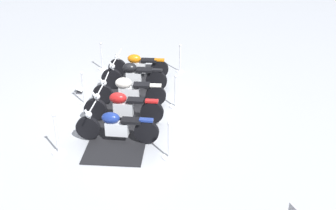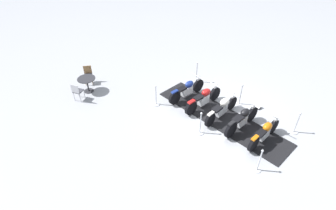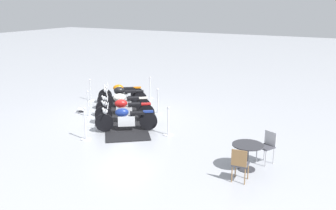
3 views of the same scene
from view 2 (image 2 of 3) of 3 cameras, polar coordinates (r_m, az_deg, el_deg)
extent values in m
plane|color=#A8AAB2|center=(12.16, 11.01, -2.56)|extent=(80.00, 80.00, 0.00)
cube|color=black|center=(12.15, 11.02, -2.49)|extent=(5.09, 5.89, 0.04)
cylinder|color=black|center=(11.79, 21.36, -4.18)|extent=(0.57, 0.47, 0.62)
cylinder|color=black|center=(10.74, 17.56, -7.91)|extent=(0.57, 0.47, 0.62)
cube|color=silver|center=(11.23, 19.60, -5.80)|extent=(0.55, 0.49, 0.36)
ellipsoid|color=#D16B0F|center=(11.12, 20.26, -4.30)|extent=(0.56, 0.53, 0.30)
cube|color=black|center=(10.79, 18.89, -5.76)|extent=(0.60, 0.55, 0.08)
cube|color=#D16B0F|center=(10.51, 17.90, -6.60)|extent=(0.36, 0.32, 0.06)
cylinder|color=silver|center=(11.58, 21.51, -3.34)|extent=(0.23, 0.20, 0.53)
cylinder|color=silver|center=(11.34, 21.74, -2.24)|extent=(0.41, 0.52, 0.04)
sphere|color=silver|center=(11.54, 21.75, -2.78)|extent=(0.18, 0.18, 0.18)
cylinder|color=black|center=(12.05, 17.26, -1.84)|extent=(0.63, 0.51, 0.69)
cylinder|color=black|center=(11.05, 13.10, -5.16)|extent=(0.63, 0.51, 0.69)
cube|color=silver|center=(11.50, 15.32, -3.20)|extent=(0.53, 0.47, 0.43)
ellipsoid|color=black|center=(11.36, 15.97, -1.55)|extent=(0.57, 0.54, 0.33)
cube|color=black|center=(11.07, 14.56, -2.81)|extent=(0.58, 0.54, 0.08)
cube|color=black|center=(10.80, 13.38, -3.69)|extent=(0.39, 0.35, 0.06)
cylinder|color=silver|center=(11.82, 17.34, -0.88)|extent=(0.26, 0.22, 0.59)
cylinder|color=silver|center=(11.57, 17.47, 0.34)|extent=(0.44, 0.58, 0.04)
sphere|color=silver|center=(11.75, 17.55, -0.23)|extent=(0.18, 0.18, 0.18)
cylinder|color=black|center=(12.51, 13.35, 0.42)|extent=(0.55, 0.49, 0.63)
cylinder|color=black|center=(11.40, 8.86, -3.12)|extent=(0.55, 0.49, 0.63)
cube|color=silver|center=(11.91, 11.24, -1.05)|extent=(0.60, 0.55, 0.40)
ellipsoid|color=silver|center=(11.81, 11.87, 0.58)|extent=(0.60, 0.58, 0.33)
cube|color=black|center=(11.47, 10.31, -0.79)|extent=(0.56, 0.54, 0.08)
cube|color=silver|center=(11.19, 9.03, -1.80)|extent=(0.35, 0.32, 0.06)
cylinder|color=silver|center=(12.30, 13.32, 1.24)|extent=(0.27, 0.24, 0.53)
cylinder|color=silver|center=(12.06, 13.33, 2.33)|extent=(0.48, 0.56, 0.04)
sphere|color=silver|center=(12.24, 13.46, 1.76)|extent=(0.18, 0.18, 0.18)
cylinder|color=black|center=(12.92, 9.85, 2.37)|extent=(0.61, 0.50, 0.66)
cylinder|color=black|center=(11.89, 4.87, -0.67)|extent=(0.61, 0.50, 0.66)
cube|color=silver|center=(12.36, 7.48, 1.15)|extent=(0.59, 0.53, 0.42)
ellipsoid|color=#AD1919|center=(12.24, 8.04, 2.70)|extent=(0.58, 0.55, 0.32)
cube|color=black|center=(11.96, 6.47, 1.61)|extent=(0.54, 0.51, 0.08)
cube|color=#AD1919|center=(11.68, 4.96, 0.71)|extent=(0.39, 0.35, 0.06)
cylinder|color=silver|center=(12.71, 9.73, 3.25)|extent=(0.30, 0.25, 0.55)
cylinder|color=silver|center=(12.46, 9.63, 4.38)|extent=(0.47, 0.61, 0.04)
sphere|color=silver|center=(12.64, 9.83, 3.79)|extent=(0.18, 0.18, 0.18)
cylinder|color=black|center=(13.40, 6.38, 4.13)|extent=(0.60, 0.48, 0.65)
cylinder|color=black|center=(12.47, 1.41, 1.52)|extent=(0.60, 0.48, 0.65)
cube|color=silver|center=(12.90, 3.99, 3.02)|extent=(0.62, 0.53, 0.37)
ellipsoid|color=navy|center=(12.81, 4.53, 4.43)|extent=(0.57, 0.53, 0.30)
cube|color=black|center=(12.51, 2.77, 3.36)|extent=(0.58, 0.52, 0.08)
cube|color=navy|center=(12.26, 1.44, 2.86)|extent=(0.38, 0.33, 0.06)
cylinder|color=silver|center=(13.20, 6.24, 5.01)|extent=(0.27, 0.22, 0.56)
cylinder|color=silver|center=(12.97, 6.11, 6.15)|extent=(0.47, 0.64, 0.04)
sphere|color=silver|center=(13.14, 6.35, 5.55)|extent=(0.18, 0.18, 0.18)
cylinder|color=silver|center=(12.37, 24.95, -5.14)|extent=(0.34, 0.34, 0.03)
cylinder|color=silver|center=(12.08, 25.53, -3.48)|extent=(0.05, 0.05, 0.92)
sphere|color=silver|center=(11.79, 26.17, -1.65)|extent=(0.09, 0.09, 0.09)
cylinder|color=silver|center=(12.68, -2.51, 0.20)|extent=(0.35, 0.35, 0.03)
cylinder|color=silver|center=(12.39, -2.57, 1.97)|extent=(0.05, 0.05, 0.94)
sphere|color=silver|center=(12.10, -2.64, 3.91)|extent=(0.09, 0.09, 0.09)
cylinder|color=silver|center=(14.35, 5.93, 4.98)|extent=(0.36, 0.36, 0.03)
cylinder|color=silver|center=(14.07, 6.07, 6.81)|extent=(0.05, 0.05, 1.05)
sphere|color=silver|center=(13.79, 6.22, 8.81)|extent=(0.09, 0.09, 0.09)
cylinder|color=silver|center=(11.27, 6.68, -5.77)|extent=(0.35, 0.35, 0.03)
cylinder|color=silver|center=(10.94, 6.86, -3.88)|extent=(0.05, 0.05, 0.97)
sphere|color=silver|center=(10.61, 7.07, -1.78)|extent=(0.09, 0.09, 0.09)
cylinder|color=silver|center=(10.38, 18.21, -12.86)|extent=(0.29, 0.29, 0.03)
cylinder|color=silver|center=(10.03, 18.75, -11.10)|extent=(0.05, 0.05, 0.93)
sphere|color=silver|center=(9.68, 19.34, -9.11)|extent=(0.09, 0.09, 0.09)
cylinder|color=silver|center=(13.13, 14.73, 0.30)|extent=(0.28, 0.28, 0.03)
cylinder|color=silver|center=(12.84, 15.08, 2.07)|extent=(0.05, 0.05, 0.98)
sphere|color=silver|center=(12.55, 15.46, 4.02)|extent=(0.09, 0.09, 0.09)
cube|color=#333338|center=(13.12, 18.31, -0.53)|extent=(0.35, 0.37, 0.02)
cube|color=white|center=(13.05, 18.41, -0.11)|extent=(0.35, 0.36, 0.11)
cylinder|color=#2D2D33|center=(14.11, -16.35, 2.88)|extent=(0.48, 0.48, 0.02)
cylinder|color=#2D2D33|center=(13.92, -16.61, 4.09)|extent=(0.07, 0.07, 0.69)
cylinder|color=#2D2D33|center=(13.73, -16.87, 5.34)|extent=(0.87, 0.87, 0.03)
cylinder|color=olive|center=(14.46, -15.71, 4.93)|extent=(0.03, 0.03, 0.45)
cylinder|color=olive|center=(14.51, -17.04, 4.77)|extent=(0.03, 0.03, 0.45)
cylinder|color=olive|center=(14.75, -15.65, 5.63)|extent=(0.03, 0.03, 0.45)
cylinder|color=olive|center=(14.80, -16.95, 5.48)|extent=(0.03, 0.03, 0.45)
cube|color=#3F3F47|center=(14.51, -16.50, 6.02)|extent=(0.43, 0.43, 0.04)
cube|color=olive|center=(14.55, -16.63, 7.19)|extent=(0.40, 0.06, 0.43)
cylinder|color=#B7B7BC|center=(13.71, -18.40, 2.47)|extent=(0.03, 0.03, 0.48)
cylinder|color=#B7B7BC|center=(13.53, -17.23, 2.20)|extent=(0.03, 0.03, 0.48)
cylinder|color=#B7B7BC|center=(13.50, -19.20, 1.67)|extent=(0.03, 0.03, 0.48)
cylinder|color=#B7B7BC|center=(13.31, -18.02, 1.40)|extent=(0.03, 0.03, 0.48)
cube|color=#3F3F47|center=(13.37, -18.43, 2.84)|extent=(0.53, 0.53, 0.04)
cube|color=#B7B7BC|center=(13.13, -19.07, 3.21)|extent=(0.37, 0.20, 0.41)
camera|label=1|loc=(17.58, -28.03, 29.52)|focal=46.00mm
camera|label=3|loc=(22.11, -23.19, 26.89)|focal=40.94mm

